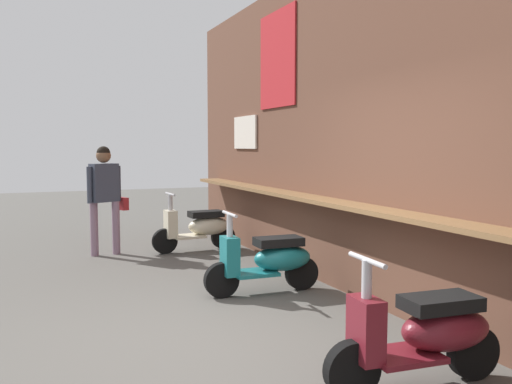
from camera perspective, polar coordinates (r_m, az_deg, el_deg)
The scene contains 6 objects.
ground_plane at distance 4.93m, azimuth -3.98°, elevation -15.52°, with size 34.47×34.47×0.00m, color #56544F.
market_stall_facade at distance 5.62m, azimuth 15.92°, elevation 7.33°, with size 12.31×0.61×3.97m.
scooter_cream at distance 8.96m, azimuth -5.97°, elevation -3.68°, with size 0.46×1.40×0.97m.
scooter_teal at distance 6.39m, azimuth 1.39°, elevation -7.14°, with size 0.46×1.40×0.97m.
scooter_maroon at distance 4.16m, azimuth 17.35°, elevation -13.96°, with size 0.50×1.40×0.97m.
shopper_with_handbag at distance 8.82m, azimuth -15.53°, elevation 0.34°, with size 0.46×0.66×1.71m.
Camera 1 is at (4.37, -1.49, 1.72)m, focal length 38.18 mm.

